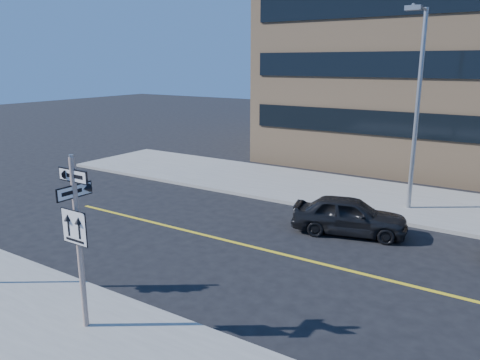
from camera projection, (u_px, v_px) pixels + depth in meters
The scene contains 5 objects.
ground at pixel (160, 289), 12.98m from camera, with size 120.00×120.00×0.00m, color black.
sign_pole at pixel (78, 233), 10.34m from camera, with size 0.92×0.92×4.06m.
parked_car_a at pixel (349, 215), 17.03m from camera, with size 4.10×1.65×1.40m, color black.
streetlight_a at pixel (417, 98), 18.44m from camera, with size 0.55×2.25×8.00m.
building_brick at pixel (443, 16), 30.04m from camera, with size 18.00×18.00×18.00m, color tan.
Camera 1 is at (8.33, -8.71, 6.12)m, focal length 35.00 mm.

